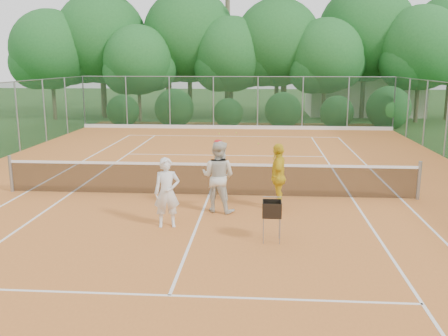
# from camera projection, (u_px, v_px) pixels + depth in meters

# --- Properties ---
(ground) EXTENTS (120.00, 120.00, 0.00)m
(ground) POSITION_uv_depth(u_px,v_px,m) (209.00, 196.00, 14.54)
(ground) COLOR #24491A
(ground) RESTS_ON ground
(clay_court) EXTENTS (18.00, 36.00, 0.02)m
(clay_court) POSITION_uv_depth(u_px,v_px,m) (209.00, 196.00, 14.54)
(clay_court) COLOR #C46F2D
(clay_court) RESTS_ON ground
(club_building) EXTENTS (8.00, 5.00, 3.00)m
(club_building) POSITION_uv_depth(u_px,v_px,m) (363.00, 94.00, 36.99)
(club_building) COLOR beige
(club_building) RESTS_ON ground
(tennis_net) EXTENTS (11.97, 0.10, 1.10)m
(tennis_net) POSITION_uv_depth(u_px,v_px,m) (209.00, 178.00, 14.43)
(tennis_net) COLOR gray
(tennis_net) RESTS_ON clay_court
(player_white) EXTENTS (0.67, 0.51, 1.65)m
(player_white) POSITION_uv_depth(u_px,v_px,m) (167.00, 193.00, 11.63)
(player_white) COLOR silver
(player_white) RESTS_ON clay_court
(player_center_grp) EXTENTS (1.08, 0.95, 1.89)m
(player_center_grp) POSITION_uv_depth(u_px,v_px,m) (218.00, 176.00, 12.81)
(player_center_grp) COLOR beige
(player_center_grp) RESTS_ON clay_court
(player_yellow) EXTENTS (0.49, 1.05, 1.76)m
(player_yellow) POSITION_uv_depth(u_px,v_px,m) (278.00, 177.00, 13.00)
(player_yellow) COLOR gold
(player_yellow) RESTS_ON clay_court
(ball_hopper) EXTENTS (0.39, 0.39, 0.89)m
(ball_hopper) POSITION_uv_depth(u_px,v_px,m) (272.00, 210.00, 10.67)
(ball_hopper) COLOR gray
(ball_hopper) RESTS_ON clay_court
(stray_ball_a) EXTENTS (0.07, 0.07, 0.07)m
(stray_ball_a) POSITION_uv_depth(u_px,v_px,m) (219.00, 134.00, 26.89)
(stray_ball_a) COLOR yellow
(stray_ball_a) RESTS_ON clay_court
(stray_ball_b) EXTENTS (0.07, 0.07, 0.07)m
(stray_ball_b) POSITION_uv_depth(u_px,v_px,m) (236.00, 133.00, 27.21)
(stray_ball_b) COLOR #CAD932
(stray_ball_b) RESTS_ON clay_court
(stray_ball_c) EXTENTS (0.07, 0.07, 0.07)m
(stray_ball_c) POSITION_uv_depth(u_px,v_px,m) (258.00, 144.00, 23.59)
(stray_ball_c) COLOR #BBD130
(stray_ball_c) RESTS_ON clay_court
(court_markings) EXTENTS (11.03, 23.83, 0.01)m
(court_markings) POSITION_uv_depth(u_px,v_px,m) (209.00, 195.00, 14.54)
(court_markings) COLOR white
(court_markings) RESTS_ON clay_court
(fence_back) EXTENTS (18.07, 0.07, 3.00)m
(fence_back) POSITION_uv_depth(u_px,v_px,m) (235.00, 103.00, 28.86)
(fence_back) COLOR #19381E
(fence_back) RESTS_ON clay_court
(tropical_treeline) EXTENTS (32.10, 8.49, 15.03)m
(tropical_treeline) POSITION_uv_depth(u_px,v_px,m) (261.00, 42.00, 33.10)
(tropical_treeline) COLOR brown
(tropical_treeline) RESTS_ON ground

